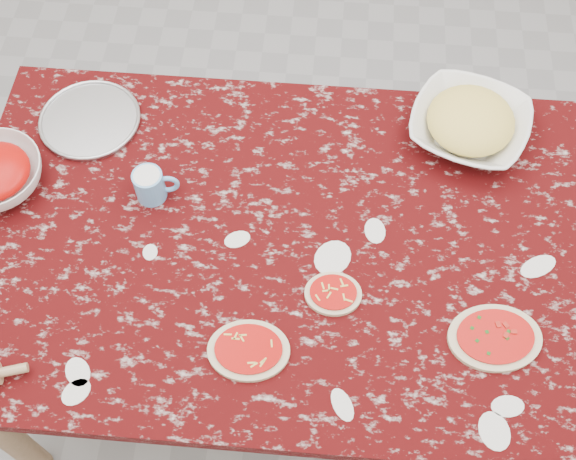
% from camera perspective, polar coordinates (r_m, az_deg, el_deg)
% --- Properties ---
extents(ground, '(4.00, 4.00, 0.00)m').
position_cam_1_polar(ground, '(2.44, 0.00, -9.58)').
color(ground, gray).
extents(worktable, '(1.60, 1.00, 0.75)m').
position_cam_1_polar(worktable, '(1.83, 0.00, -2.11)').
color(worktable, '#370506').
rests_on(worktable, ground).
extents(pizza_tray, '(0.30, 0.30, 0.01)m').
position_cam_1_polar(pizza_tray, '(2.03, -15.27, 8.29)').
color(pizza_tray, '#B2B2B7').
rests_on(pizza_tray, worktable).
extents(cheese_bowl, '(0.38, 0.38, 0.07)m').
position_cam_1_polar(cheese_bowl, '(1.96, 14.01, 7.94)').
color(cheese_bowl, white).
rests_on(cheese_bowl, worktable).
extents(flour_mug, '(0.11, 0.08, 0.09)m').
position_cam_1_polar(flour_mug, '(1.82, -10.71, 3.49)').
color(flour_mug, '#61A5E3').
rests_on(flour_mug, worktable).
extents(pizza_left, '(0.19, 0.15, 0.02)m').
position_cam_1_polar(pizza_left, '(1.63, -3.11, -9.40)').
color(pizza_left, beige).
rests_on(pizza_left, worktable).
extents(pizza_mid, '(0.13, 0.11, 0.02)m').
position_cam_1_polar(pizza_mid, '(1.68, 3.56, -5.00)').
color(pizza_mid, beige).
rests_on(pizza_mid, worktable).
extents(pizza_right, '(0.23, 0.19, 0.02)m').
position_cam_1_polar(pizza_right, '(1.70, 15.91, -8.12)').
color(pizza_right, beige).
rests_on(pizza_right, worktable).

